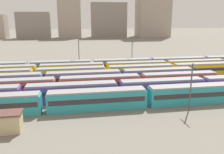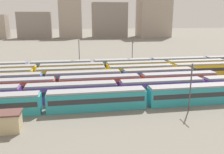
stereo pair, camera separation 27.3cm
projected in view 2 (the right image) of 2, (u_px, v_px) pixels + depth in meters
The scene contains 16 objects.
ground_plane at pixel (17, 89), 56.22m from camera, with size 600.00×600.00×0.00m, color slate.
train_track_0 at pixel (97, 99), 43.56m from camera, with size 55.80×3.06×3.75m.
train_track_1 at pixel (162, 88), 50.80m from camera, with size 93.60×3.06×3.75m.
train_track_2 at pixel (100, 84), 53.80m from camera, with size 55.80×3.06×3.75m.
train_track_3 at pixel (84, 79), 58.25m from camera, with size 55.80×3.06×3.75m.
train_track_4 at pixel (141, 72), 65.72m from camera, with size 93.60×3.06×3.75m.
train_track_5 at pixel (137, 68), 70.73m from camera, with size 93.60×3.06×3.75m.
train_track_6 at pixel (151, 64), 76.67m from camera, with size 112.50×3.06×3.75m.
catenary_pole_0 at pixel (191, 85), 42.37m from camera, with size 0.24×3.20×8.68m.
catenary_pole_1 at pixel (79, 53), 74.96m from camera, with size 0.24×3.20×9.92m.
catenary_pole_3 at pixel (132, 53), 78.02m from camera, with size 0.24×3.20×9.24m.
signal_hut at pixel (9, 121), 35.14m from camera, with size 3.60×3.00×3.04m.
distant_building_1 at pixel (35, 25), 190.19m from camera, with size 25.63×12.21×20.54m, color gray.
distant_building_2 at pixel (70, 17), 193.04m from camera, with size 18.02×13.53×33.44m, color #A89989.
distant_building_3 at pixel (109, 20), 198.74m from camera, with size 28.54×13.74×28.14m, color gray.
distant_building_4 at pixel (154, 6), 201.93m from camera, with size 26.42×19.90×51.17m, color #A89989.
Camera 2 is at (13.53, -41.16, 16.50)m, focal length 38.22 mm.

